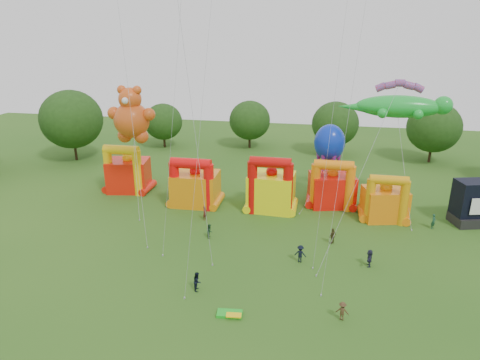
% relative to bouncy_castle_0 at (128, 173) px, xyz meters
% --- Properties ---
extents(ground, '(160.00, 160.00, 0.00)m').
position_rel_bouncy_castle_0_xyz_m(ground, '(20.59, -29.28, -2.61)').
color(ground, '#255217').
rests_on(ground, ground).
extents(tree_ring, '(119.95, 122.02, 12.07)m').
position_rel_bouncy_castle_0_xyz_m(tree_ring, '(19.45, -28.69, 3.65)').
color(tree_ring, '#352314').
rests_on(tree_ring, ground).
extents(bouncy_castle_0, '(6.05, 5.17, 6.89)m').
position_rel_bouncy_castle_0_xyz_m(bouncy_castle_0, '(0.00, 0.00, 0.00)').
color(bouncy_castle_0, red).
rests_on(bouncy_castle_0, ground).
extents(bouncy_castle_1, '(5.80, 4.69, 6.58)m').
position_rel_bouncy_castle_0_xyz_m(bouncy_castle_1, '(10.62, -3.05, -0.12)').
color(bouncy_castle_1, orange).
rests_on(bouncy_castle_1, ground).
extents(bouncy_castle_2, '(5.74, 4.71, 7.23)m').
position_rel_bouncy_castle_0_xyz_m(bouncy_castle_2, '(20.39, -2.98, 0.13)').
color(bouncy_castle_2, yellow).
rests_on(bouncy_castle_2, ground).
extents(bouncy_castle_3, '(6.22, 5.44, 6.40)m').
position_rel_bouncy_castle_0_xyz_m(bouncy_castle_3, '(27.79, 0.00, -0.18)').
color(bouncy_castle_3, red).
rests_on(bouncy_castle_3, ground).
extents(bouncy_castle_4, '(5.49, 4.78, 5.87)m').
position_rel_bouncy_castle_0_xyz_m(bouncy_castle_4, '(33.90, -3.23, -0.37)').
color(bouncy_castle_4, orange).
rests_on(bouncy_castle_4, ground).
extents(teddy_bear_kite, '(6.10, 7.36, 15.22)m').
position_rel_bouncy_castle_0_xyz_m(teddy_bear_kite, '(3.78, -5.32, 5.28)').
color(teddy_bear_kite, '#CD4C16').
rests_on(teddy_bear_kite, ground).
extents(gecko_kite, '(13.31, 10.52, 14.07)m').
position_rel_bouncy_castle_0_xyz_m(gecko_kite, '(35.56, -0.14, 5.82)').
color(gecko_kite, green).
rests_on(gecko_kite, ground).
extents(octopus_kite, '(5.16, 7.61, 10.24)m').
position_rel_bouncy_castle_0_xyz_m(octopus_kite, '(26.32, 0.42, 2.18)').
color(octopus_kite, '#0B29B2').
rests_on(octopus_kite, ground).
extents(parafoil_kites, '(33.85, 12.66, 31.76)m').
position_rel_bouncy_castle_0_xyz_m(parafoil_kites, '(13.88, -11.90, 10.58)').
color(parafoil_kites, red).
rests_on(parafoil_kites, ground).
extents(diamond_kites, '(18.23, 13.52, 33.88)m').
position_rel_bouncy_castle_0_xyz_m(diamond_kites, '(20.73, -15.96, 12.23)').
color(diamond_kites, red).
rests_on(diamond_kites, ground).
extents(folded_kite_bundle, '(2.10, 1.27, 0.31)m').
position_rel_bouncy_castle_0_xyz_m(folded_kite_bundle, '(19.92, -24.59, -2.47)').
color(folded_kite_bundle, green).
rests_on(folded_kite_bundle, ground).
extents(spectator_0, '(0.88, 0.73, 1.56)m').
position_rel_bouncy_castle_0_xyz_m(spectator_0, '(12.57, -4.56, -1.83)').
color(spectator_0, '#2D2A46').
rests_on(spectator_0, ground).
extents(spectator_1, '(0.60, 0.73, 1.71)m').
position_rel_bouncy_castle_0_xyz_m(spectator_1, '(13.12, -7.43, -1.75)').
color(spectator_1, '#552018').
rests_on(spectator_1, ground).
extents(spectator_2, '(0.63, 0.79, 1.56)m').
position_rel_bouncy_castle_0_xyz_m(spectator_2, '(14.87, -11.81, -1.82)').
color(spectator_2, '#16381F').
rests_on(spectator_2, ground).
extents(spectator_3, '(1.24, 0.84, 1.78)m').
position_rel_bouncy_castle_0_xyz_m(spectator_3, '(24.81, -15.18, -1.72)').
color(spectator_3, black).
rests_on(spectator_3, ground).
extents(spectator_4, '(0.97, 1.06, 1.74)m').
position_rel_bouncy_castle_0_xyz_m(spectator_4, '(27.92, -10.68, -1.73)').
color(spectator_4, '#403919').
rests_on(spectator_4, ground).
extents(spectator_5, '(0.62, 1.63, 1.73)m').
position_rel_bouncy_castle_0_xyz_m(spectator_5, '(31.31, -14.71, -1.74)').
color(spectator_5, '#23233A').
rests_on(spectator_5, ground).
extents(spectator_6, '(0.92, 0.65, 1.77)m').
position_rel_bouncy_castle_0_xyz_m(spectator_6, '(34.52, -4.48, -1.72)').
color(spectator_6, '#4C1D15').
rests_on(spectator_6, ground).
extents(spectator_7, '(0.72, 0.77, 1.76)m').
position_rel_bouncy_castle_0_xyz_m(spectator_7, '(39.15, -4.76, -1.73)').
color(spectator_7, '#1B452E').
rests_on(spectator_7, ground).
extents(spectator_8, '(0.74, 0.90, 1.72)m').
position_rel_bouncy_castle_0_xyz_m(spectator_8, '(16.40, -21.67, -1.75)').
color(spectator_8, black).
rests_on(spectator_8, ground).
extents(spectator_9, '(1.09, 0.73, 1.56)m').
position_rel_bouncy_castle_0_xyz_m(spectator_9, '(28.54, -23.41, -1.83)').
color(spectator_9, '#45301B').
rests_on(spectator_9, ground).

